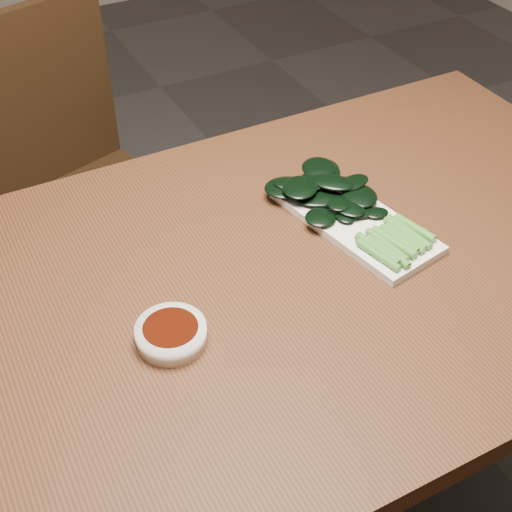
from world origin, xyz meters
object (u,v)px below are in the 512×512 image
table (270,306)px  gai_lan (339,199)px  chair_far (73,186)px  serving_plate (355,221)px  sauce_bowl (171,334)px

table → gai_lan: bearing=25.5°
table → gai_lan: gai_lan is taller
chair_far → serving_plate: chair_far is taller
table → chair_far: (-0.13, 0.75, -0.19)m
chair_far → sauce_bowl: 0.85m
table → sauce_bowl: 0.21m
gai_lan → sauce_bowl: bearing=-158.7°
table → gai_lan: 0.22m
gai_lan → serving_plate: bearing=-82.7°
table → gai_lan: (0.18, 0.08, 0.10)m
sauce_bowl → serving_plate: sauce_bowl is taller
sauce_bowl → gai_lan: (0.37, 0.14, 0.01)m
table → sauce_bowl: bearing=-162.9°
chair_far → gai_lan: bearing=-81.6°
gai_lan → table: bearing=-154.5°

